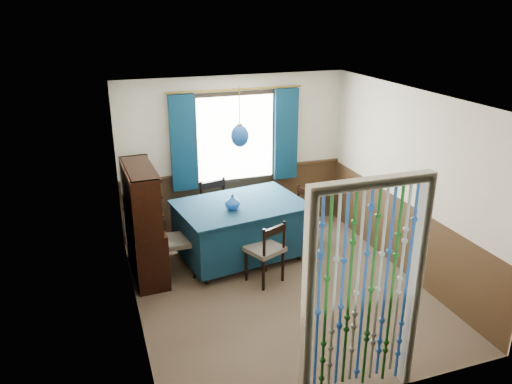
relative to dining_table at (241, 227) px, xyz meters
name	(u,v)px	position (x,y,z in m)	size (l,w,h in m)	color
floor	(280,290)	(0.22, -1.02, -0.48)	(4.00, 4.00, 0.00)	brown
ceiling	(284,98)	(0.22, -1.02, 2.02)	(4.00, 4.00, 0.00)	silver
wall_back	(235,156)	(0.22, 0.98, 0.77)	(3.60, 3.60, 0.00)	beige
wall_front	(369,282)	(0.22, -3.02, 0.77)	(3.60, 3.60, 0.00)	beige
wall_left	(131,220)	(-1.58, -1.02, 0.77)	(4.00, 4.00, 0.00)	beige
wall_right	(408,184)	(2.02, -1.02, 0.77)	(4.00, 4.00, 0.00)	beige
wainscot_back	(236,201)	(0.22, 0.97, 0.02)	(3.60, 3.60, 0.00)	#3A2716
wainscot_front	(361,353)	(0.22, -3.00, 0.02)	(3.60, 3.60, 0.00)	#3A2716
wainscot_left	(138,279)	(-1.57, -1.02, 0.02)	(4.00, 4.00, 0.00)	#3A2716
wainscot_right	(401,236)	(2.00, -1.02, 0.02)	(4.00, 4.00, 0.00)	#3A2716
window	(235,138)	(0.22, 0.93, 1.07)	(1.32, 0.12, 1.42)	black
doorway	(363,299)	(0.22, -2.96, 0.57)	(1.16, 0.12, 2.18)	silver
dining_table	(241,227)	(0.00, 0.00, 0.00)	(1.92, 1.46, 0.85)	#0C293F
chair_near	(266,250)	(0.11, -0.75, -0.02)	(0.56, 0.55, 0.88)	black
chair_far	(218,210)	(-0.16, 0.69, 0.02)	(0.55, 0.53, 0.95)	black
chair_left	(175,241)	(-0.98, -0.16, 0.01)	(0.44, 0.46, 0.93)	black
chair_right	(300,215)	(1.00, 0.18, -0.02)	(0.55, 0.56, 0.87)	black
sideboard	(144,237)	(-1.36, -0.01, 0.06)	(0.45, 1.19, 1.53)	black
pendant_lamp	(240,136)	(0.00, 0.00, 1.35)	(0.25, 0.25, 0.82)	olive
vase_table	(232,202)	(-0.16, -0.15, 0.46)	(0.19, 0.19, 0.20)	#16489A
bowl_shelf	(148,206)	(-1.30, -0.22, 0.59)	(0.20, 0.20, 0.05)	beige
vase_sideboard	(145,209)	(-1.30, 0.20, 0.38)	(0.19, 0.19, 0.20)	beige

